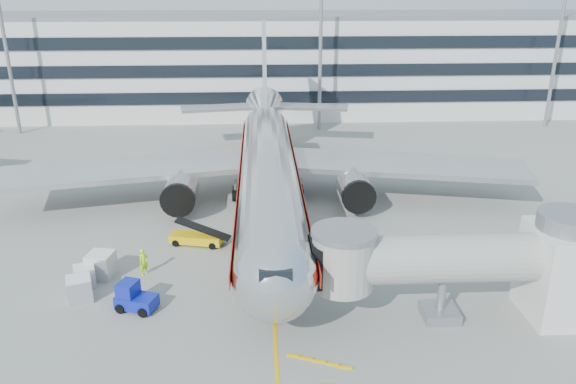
{
  "coord_description": "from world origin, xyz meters",
  "views": [
    {
      "loc": [
        -0.71,
        -38.19,
        19.89
      ],
      "look_at": [
        1.52,
        4.77,
        4.0
      ],
      "focal_mm": 35.0,
      "sensor_mm": 36.0,
      "label": 1
    }
  ],
  "objects_px": {
    "cargo_container_front": "(79,289)",
    "ramp_worker": "(144,262)",
    "belt_loader": "(197,237)",
    "cargo_container_right": "(85,276)",
    "main_jet": "(268,164)",
    "cargo_container_left": "(101,265)",
    "baggage_tug": "(134,298)"
  },
  "relations": [
    {
      "from": "cargo_container_left",
      "to": "cargo_container_front",
      "type": "distance_m",
      "value": 3.26
    },
    {
      "from": "baggage_tug",
      "to": "cargo_container_front",
      "type": "xyz_separation_m",
      "value": [
        -3.87,
        1.33,
        -0.0
      ]
    },
    {
      "from": "belt_loader",
      "to": "cargo_container_right",
      "type": "height_order",
      "value": "belt_loader"
    },
    {
      "from": "cargo_container_right",
      "to": "cargo_container_left",
      "type": "bearing_deg",
      "value": 56.21
    },
    {
      "from": "cargo_container_front",
      "to": "cargo_container_right",
      "type": "bearing_deg",
      "value": 96.66
    },
    {
      "from": "cargo_container_right",
      "to": "baggage_tug",
      "type": "bearing_deg",
      "value": -38.63
    },
    {
      "from": "cargo_container_front",
      "to": "ramp_worker",
      "type": "bearing_deg",
      "value": 42.58
    },
    {
      "from": "cargo_container_left",
      "to": "cargo_container_right",
      "type": "bearing_deg",
      "value": -123.79
    },
    {
      "from": "main_jet",
      "to": "ramp_worker",
      "type": "height_order",
      "value": "main_jet"
    },
    {
      "from": "belt_loader",
      "to": "ramp_worker",
      "type": "bearing_deg",
      "value": -123.55
    },
    {
      "from": "main_jet",
      "to": "cargo_container_right",
      "type": "relative_size",
      "value": 28.71
    },
    {
      "from": "baggage_tug",
      "to": "main_jet",
      "type": "bearing_deg",
      "value": 62.86
    },
    {
      "from": "cargo_container_front",
      "to": "cargo_container_left",
      "type": "bearing_deg",
      "value": 79.17
    },
    {
      "from": "main_jet",
      "to": "cargo_container_left",
      "type": "bearing_deg",
      "value": -133.16
    },
    {
      "from": "main_jet",
      "to": "ramp_worker",
      "type": "bearing_deg",
      "value": -125.56
    },
    {
      "from": "cargo_container_left",
      "to": "ramp_worker",
      "type": "relative_size",
      "value": 0.99
    },
    {
      "from": "cargo_container_left",
      "to": "main_jet",
      "type": "bearing_deg",
      "value": 46.84
    },
    {
      "from": "belt_loader",
      "to": "baggage_tug",
      "type": "bearing_deg",
      "value": -107.61
    },
    {
      "from": "belt_loader",
      "to": "cargo_container_front",
      "type": "height_order",
      "value": "belt_loader"
    },
    {
      "from": "baggage_tug",
      "to": "cargo_container_right",
      "type": "bearing_deg",
      "value": 141.37
    },
    {
      "from": "ramp_worker",
      "to": "baggage_tug",
      "type": "bearing_deg",
      "value": -132.02
    },
    {
      "from": "belt_loader",
      "to": "cargo_container_front",
      "type": "xyz_separation_m",
      "value": [
        -6.94,
        -8.31,
        0.23
      ]
    },
    {
      "from": "ramp_worker",
      "to": "cargo_container_left",
      "type": "bearing_deg",
      "value": 137.77
    },
    {
      "from": "baggage_tug",
      "to": "cargo_container_right",
      "type": "height_order",
      "value": "baggage_tug"
    },
    {
      "from": "belt_loader",
      "to": "cargo_container_front",
      "type": "bearing_deg",
      "value": -129.83
    },
    {
      "from": "belt_loader",
      "to": "cargo_container_right",
      "type": "xyz_separation_m",
      "value": [
        -7.16,
        -6.36,
        0.14
      ]
    },
    {
      "from": "baggage_tug",
      "to": "cargo_container_right",
      "type": "distance_m",
      "value": 5.25
    },
    {
      "from": "main_jet",
      "to": "cargo_container_left",
      "type": "relative_size",
      "value": 25.1
    },
    {
      "from": "belt_loader",
      "to": "cargo_container_right",
      "type": "distance_m",
      "value": 9.58
    },
    {
      "from": "cargo_container_left",
      "to": "ramp_worker",
      "type": "distance_m",
      "value": 3.03
    },
    {
      "from": "cargo_container_left",
      "to": "cargo_container_right",
      "type": "relative_size",
      "value": 1.14
    },
    {
      "from": "main_jet",
      "to": "cargo_container_front",
      "type": "bearing_deg",
      "value": -128.35
    }
  ]
}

